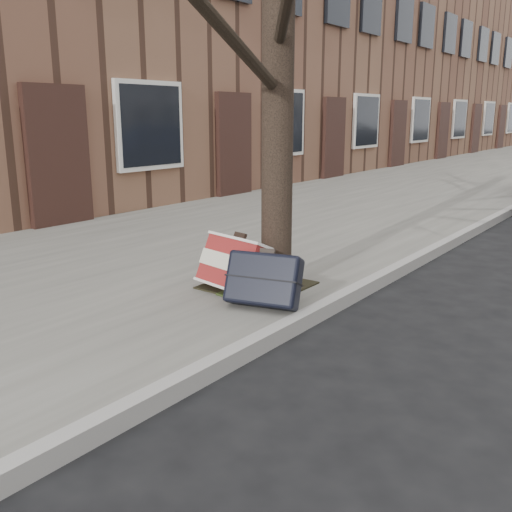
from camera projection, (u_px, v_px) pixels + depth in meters
The scene contains 6 objects.
ground at pixel (411, 415), 3.28m from camera, with size 120.00×120.00×0.00m, color black.
near_sidewalk at pixel (486, 170), 17.08m from camera, with size 5.00×70.00×0.12m, color gray.
house_near at pixel (333, 62), 20.45m from camera, with size 6.80×40.00×7.00m, color brown.
dirt_patch at pixel (257, 285), 5.35m from camera, with size 0.85×0.85×0.01m, color black.
suitcase_red at pixel (232, 265), 5.12m from camera, with size 0.66×0.18×0.48m, color maroon.
suitcase_navy at pixel (264, 279), 4.71m from camera, with size 0.62×0.20×0.44m, color black.
Camera 1 is at (1.06, -2.91, 1.69)m, focal length 40.00 mm.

